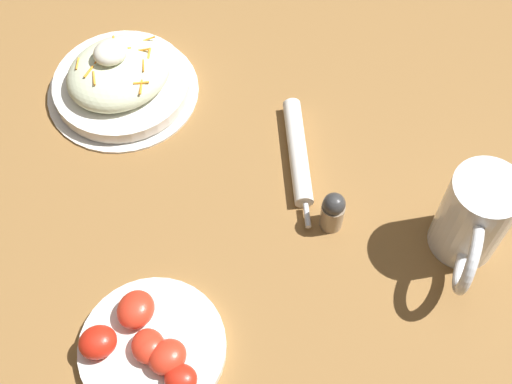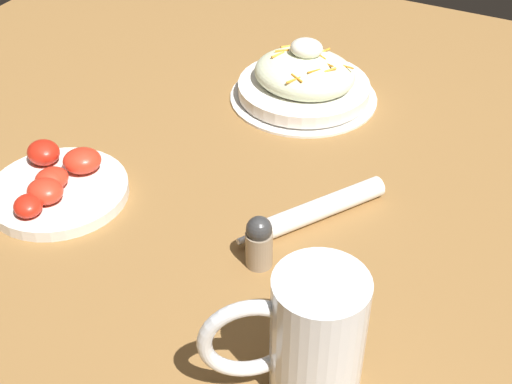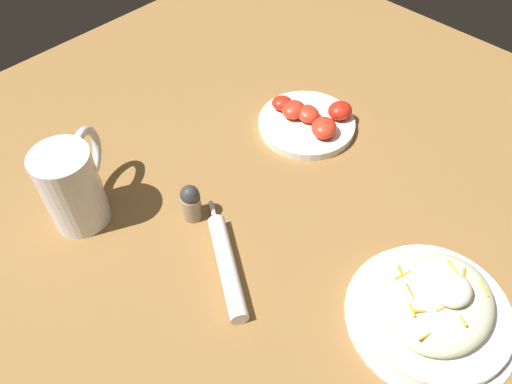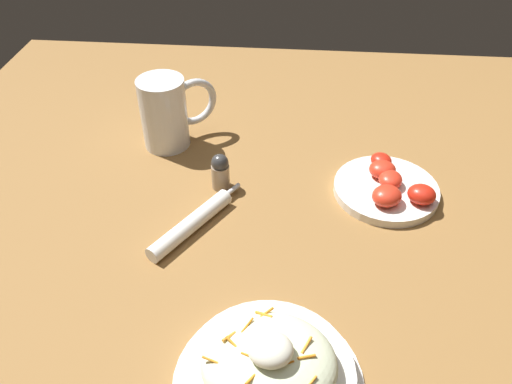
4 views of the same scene
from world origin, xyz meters
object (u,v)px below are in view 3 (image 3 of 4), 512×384
object	(u,v)px
tomato_plate	(309,120)
salt_shaker	(191,202)
napkin_roll	(226,264)
beer_mug	(74,189)
salad_plate	(435,308)

from	to	relation	value
tomato_plate	salt_shaker	size ratio (longest dim) A/B	2.66
napkin_roll	beer_mug	bearing A→B (deg)	110.54
tomato_plate	salt_shaker	distance (m)	0.30
salad_plate	tomato_plate	bearing A→B (deg)	63.92
napkin_roll	tomato_plate	bearing A→B (deg)	19.70
salad_plate	salt_shaker	world-z (taller)	salad_plate
beer_mug	salt_shaker	world-z (taller)	beer_mug
napkin_roll	tomato_plate	xyz separation A→B (m)	(0.33, 0.12, 0.00)
salad_plate	beer_mug	xyz separation A→B (m)	(-0.23, 0.51, 0.03)
tomato_plate	salt_shaker	xyz separation A→B (m)	(-0.30, -0.01, 0.02)
beer_mug	napkin_roll	bearing A→B (deg)	-69.46
salad_plate	salt_shaker	size ratio (longest dim) A/B	3.41
beer_mug	salt_shaker	bearing A→B (deg)	-46.61
napkin_roll	tomato_plate	world-z (taller)	tomato_plate
salad_plate	beer_mug	size ratio (longest dim) A/B	1.67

